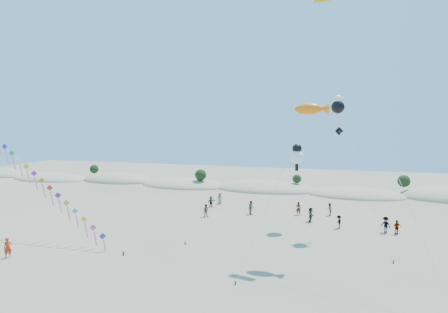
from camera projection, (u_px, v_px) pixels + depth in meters
ground at (143, 295)px, 26.94m from camera, size 160.00×160.00×0.00m
dune_ridge at (270, 189)px, 69.57m from camera, size 145.30×11.49×5.57m
kite_train at (16, 158)px, 41.47m from camera, size 28.82×5.71×16.97m
fish_kite at (312, 109)px, 33.48m from camera, size 6.44×8.51×14.14m
cartoon_kite_low at (297, 155)px, 43.19m from camera, size 10.96×10.18×9.98m
cartoon_kite_high at (338, 106)px, 40.71m from camera, size 6.15×8.68×15.41m
parafoil_kite at (328, 3)px, 34.72m from camera, size 9.94×13.11×24.51m
dark_kite at (372, 167)px, 37.73m from camera, size 11.11×9.14×11.95m
flyer_foreground at (8, 248)px, 34.29m from camera, size 0.73×0.81×1.86m
beachgoers at (291, 212)px, 48.38m from camera, size 25.27×10.02×1.85m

